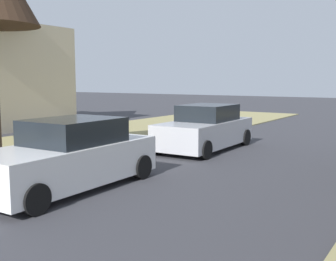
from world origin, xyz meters
name	(u,v)px	position (x,y,z in m)	size (l,w,h in m)	color
parked_sedan_white	(69,157)	(-2.16, 7.02, 0.72)	(2.03, 4.44, 1.57)	white
parked_sedan_silver	(205,129)	(-2.12, 13.41, 0.72)	(2.03, 4.44, 1.57)	#BCBCC1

